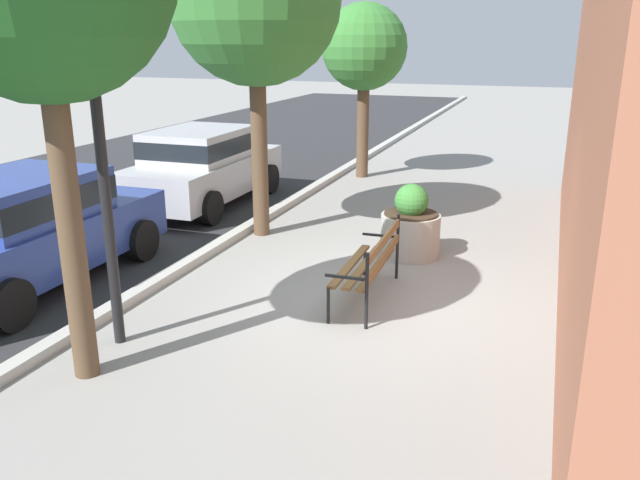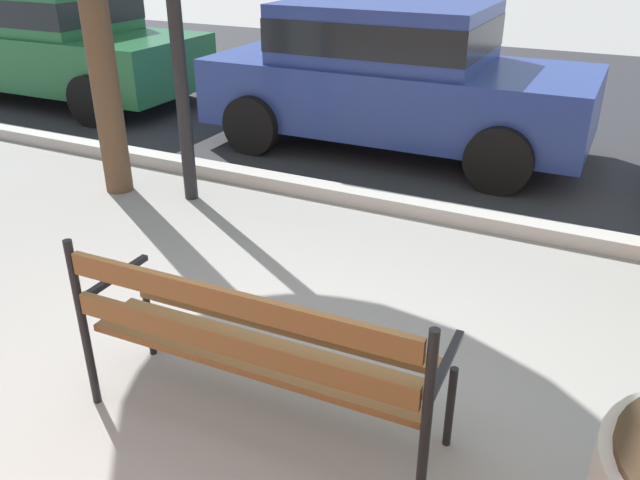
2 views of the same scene
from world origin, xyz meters
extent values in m
plane|color=gray|center=(0.00, 0.00, 0.00)|extent=(80.00, 80.00, 0.00)
cube|color=#2D2D30|center=(0.00, 7.50, 0.00)|extent=(60.00, 9.00, 0.01)
cube|color=#B2AFA8|center=(0.00, 2.90, 0.06)|extent=(60.00, 0.20, 0.12)
cube|color=brown|center=(-0.03, -0.10, 0.45)|extent=(1.70, 0.16, 0.04)
cube|color=brown|center=(-0.04, 0.08, 0.45)|extent=(1.70, 0.16, 0.04)
cube|color=brown|center=(-0.04, 0.26, 0.45)|extent=(1.70, 0.16, 0.04)
cube|color=brown|center=(-0.03, -0.19, 0.62)|extent=(1.70, 0.09, 0.11)
cube|color=brown|center=(-0.03, -0.19, 0.84)|extent=(1.70, 0.09, 0.11)
cylinder|color=black|center=(-0.92, 0.25, 0.23)|extent=(0.04, 0.04, 0.45)
cylinder|color=black|center=(-0.91, -0.22, 0.47)|extent=(0.04, 0.04, 0.95)
cube|color=black|center=(-0.92, 0.05, 0.62)|extent=(0.05, 0.48, 0.03)
cylinder|color=black|center=(0.83, 0.31, 0.23)|extent=(0.04, 0.04, 0.45)
cylinder|color=black|center=(0.85, -0.16, 0.47)|extent=(0.04, 0.04, 0.95)
cube|color=black|center=(0.84, 0.11, 0.62)|extent=(0.05, 0.48, 0.03)
cylinder|color=brown|center=(-2.92, 2.18, 1.54)|extent=(0.25, 0.25, 3.08)
cube|color=#236638|center=(-6.06, 4.56, 0.61)|extent=(4.12, 1.74, 0.70)
cube|color=#236638|center=(-6.21, 4.56, 1.26)|extent=(2.15, 1.59, 0.60)
cube|color=black|center=(-6.21, 4.56, 1.26)|extent=(2.16, 1.60, 0.33)
cylinder|color=black|center=(-4.73, 5.42, 0.32)|extent=(0.64, 0.23, 0.64)
cylinder|color=black|center=(-4.72, 3.72, 0.32)|extent=(0.64, 0.23, 0.64)
cylinder|color=black|center=(-7.40, 5.40, 0.32)|extent=(0.64, 0.23, 0.64)
cube|color=navy|center=(-1.04, 4.56, 0.61)|extent=(4.12, 1.74, 0.70)
cube|color=navy|center=(-1.19, 4.56, 1.26)|extent=(2.15, 1.59, 0.60)
cube|color=black|center=(-1.19, 4.56, 1.26)|extent=(2.16, 1.60, 0.33)
cylinder|color=black|center=(0.28, 5.42, 0.32)|extent=(0.64, 0.23, 0.64)
cylinder|color=black|center=(0.30, 3.72, 0.32)|extent=(0.64, 0.23, 0.64)
cylinder|color=black|center=(-2.39, 5.40, 0.32)|extent=(0.64, 0.23, 0.64)
cylinder|color=black|center=(-2.37, 3.70, 0.32)|extent=(0.64, 0.23, 0.64)
camera|label=1|loc=(-7.69, -2.10, 3.32)|focal=36.35mm
camera|label=2|loc=(1.35, -2.10, 2.27)|focal=36.17mm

